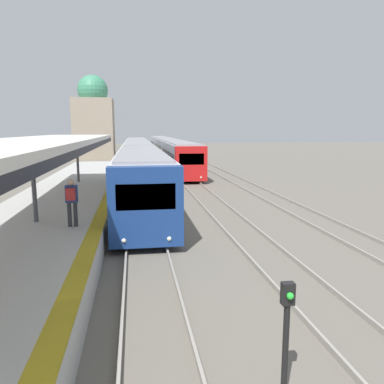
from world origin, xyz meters
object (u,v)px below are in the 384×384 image
at_px(person_on_platform, 72,199).
at_px(signal_post_near, 286,328).
at_px(train_near, 138,158).
at_px(train_far, 167,149).

relative_size(person_on_platform, signal_post_near, 0.85).
distance_m(train_near, train_far, 16.74).
xyz_separation_m(train_far, signal_post_near, (-2.12, -45.46, -0.53)).
height_order(person_on_platform, signal_post_near, person_on_platform).
relative_size(person_on_platform, train_near, 0.04).
bearing_deg(train_near, person_on_platform, -96.76).
height_order(person_on_platform, train_near, train_near).
height_order(train_far, signal_post_near, train_far).
bearing_deg(train_near, train_far, 75.87).
bearing_deg(signal_post_near, train_near, 93.85).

